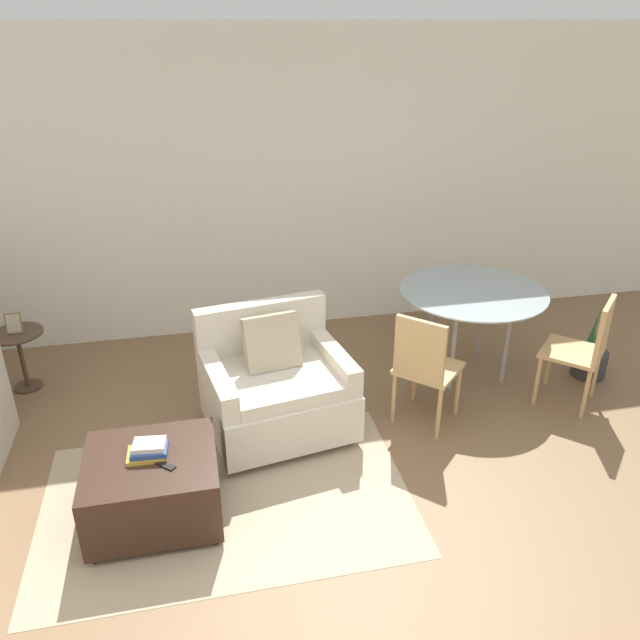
{
  "coord_description": "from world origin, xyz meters",
  "views": [
    {
      "loc": [
        -0.67,
        -2.34,
        2.75
      ],
      "look_at": [
        0.2,
        1.71,
        0.75
      ],
      "focal_mm": 35.0,
      "sensor_mm": 36.0,
      "label": 1
    }
  ],
  "objects_px": {
    "potted_plant_small": "(591,358)",
    "picture_frame": "(14,323)",
    "ottoman": "(153,485)",
    "tv_remote_primary": "(165,465)",
    "dining_table": "(472,299)",
    "side_table": "(20,349)",
    "dining_chair_near_left": "(424,363)",
    "book_stack": "(149,450)",
    "dining_chair_near_right": "(586,345)",
    "armchair": "(276,387)"
  },
  "relations": [
    {
      "from": "dining_table",
      "to": "potted_plant_small",
      "type": "relative_size",
      "value": 1.82
    },
    {
      "from": "tv_remote_primary",
      "to": "armchair",
      "type": "bearing_deg",
      "value": 48.0
    },
    {
      "from": "book_stack",
      "to": "dining_chair_near_left",
      "type": "relative_size",
      "value": 0.27
    },
    {
      "from": "book_stack",
      "to": "dining_chair_near_right",
      "type": "relative_size",
      "value": 0.27
    },
    {
      "from": "ottoman",
      "to": "picture_frame",
      "type": "height_order",
      "value": "picture_frame"
    },
    {
      "from": "side_table",
      "to": "ottoman",
      "type": "bearing_deg",
      "value": -58.46
    },
    {
      "from": "potted_plant_small",
      "to": "picture_frame",
      "type": "bearing_deg",
      "value": 170.28
    },
    {
      "from": "book_stack",
      "to": "potted_plant_small",
      "type": "height_order",
      "value": "potted_plant_small"
    },
    {
      "from": "armchair",
      "to": "dining_chair_near_left",
      "type": "relative_size",
      "value": 1.23
    },
    {
      "from": "ottoman",
      "to": "dining_table",
      "type": "xyz_separation_m",
      "value": [
        2.56,
        1.23,
        0.45
      ]
    },
    {
      "from": "book_stack",
      "to": "dining_chair_near_left",
      "type": "bearing_deg",
      "value": 16.28
    },
    {
      "from": "side_table",
      "to": "dining_chair_near_left",
      "type": "height_order",
      "value": "dining_chair_near_left"
    },
    {
      "from": "ottoman",
      "to": "book_stack",
      "type": "bearing_deg",
      "value": 90.24
    },
    {
      "from": "side_table",
      "to": "dining_chair_near_left",
      "type": "xyz_separation_m",
      "value": [
        2.99,
        -1.17,
        0.16
      ]
    },
    {
      "from": "tv_remote_primary",
      "to": "potted_plant_small",
      "type": "xyz_separation_m",
      "value": [
        3.48,
        1.05,
        -0.28
      ]
    },
    {
      "from": "dining_chair_near_left",
      "to": "dining_chair_near_right",
      "type": "relative_size",
      "value": 1.0
    },
    {
      "from": "ottoman",
      "to": "dining_chair_near_left",
      "type": "xyz_separation_m",
      "value": [
        1.91,
        0.58,
        0.28
      ]
    },
    {
      "from": "dining_chair_near_right",
      "to": "potted_plant_small",
      "type": "height_order",
      "value": "dining_chair_near_right"
    },
    {
      "from": "book_stack",
      "to": "tv_remote_primary",
      "type": "bearing_deg",
      "value": -51.4
    },
    {
      "from": "dining_table",
      "to": "dining_chair_near_left",
      "type": "bearing_deg",
      "value": -135.0
    },
    {
      "from": "armchair",
      "to": "ottoman",
      "type": "height_order",
      "value": "armchair"
    },
    {
      "from": "side_table",
      "to": "dining_chair_near_right",
      "type": "distance_m",
      "value": 4.44
    },
    {
      "from": "tv_remote_primary",
      "to": "book_stack",
      "type": "bearing_deg",
      "value": 128.6
    },
    {
      "from": "book_stack",
      "to": "picture_frame",
      "type": "xyz_separation_m",
      "value": [
        -1.07,
        1.73,
        0.11
      ]
    },
    {
      "from": "armchair",
      "to": "dining_chair_near_right",
      "type": "distance_m",
      "value": 2.37
    },
    {
      "from": "tv_remote_primary",
      "to": "dining_chair_near_right",
      "type": "relative_size",
      "value": 0.14
    },
    {
      "from": "potted_plant_small",
      "to": "dining_table",
      "type": "bearing_deg",
      "value": 164.66
    },
    {
      "from": "dining_chair_near_left",
      "to": "book_stack",
      "type": "bearing_deg",
      "value": -163.72
    },
    {
      "from": "dining_table",
      "to": "side_table",
      "type": "bearing_deg",
      "value": 171.88
    },
    {
      "from": "tv_remote_primary",
      "to": "side_table",
      "type": "bearing_deg",
      "value": 122.35
    },
    {
      "from": "armchair",
      "to": "book_stack",
      "type": "distance_m",
      "value": 1.14
    },
    {
      "from": "ottoman",
      "to": "side_table",
      "type": "xyz_separation_m",
      "value": [
        -1.07,
        1.75,
        0.12
      ]
    },
    {
      "from": "dining_chair_near_right",
      "to": "tv_remote_primary",
      "type": "bearing_deg",
      "value": -167.8
    },
    {
      "from": "ottoman",
      "to": "side_table",
      "type": "bearing_deg",
      "value": 121.54
    },
    {
      "from": "tv_remote_primary",
      "to": "side_table",
      "type": "distance_m",
      "value": 2.18
    },
    {
      "from": "dining_chair_near_right",
      "to": "potted_plant_small",
      "type": "bearing_deg",
      "value": 45.62
    },
    {
      "from": "book_stack",
      "to": "tv_remote_primary",
      "type": "xyz_separation_m",
      "value": [
        0.09,
        -0.12,
        -0.03
      ]
    },
    {
      "from": "picture_frame",
      "to": "dining_chair_near_left",
      "type": "height_order",
      "value": "dining_chair_near_left"
    },
    {
      "from": "ottoman",
      "to": "tv_remote_primary",
      "type": "xyz_separation_m",
      "value": [
        0.09,
        -0.09,
        0.2
      ]
    },
    {
      "from": "dining_table",
      "to": "potted_plant_small",
      "type": "distance_m",
      "value": 1.17
    },
    {
      "from": "armchair",
      "to": "dining_chair_near_right",
      "type": "bearing_deg",
      "value": -4.28
    },
    {
      "from": "ottoman",
      "to": "dining_chair_near_left",
      "type": "height_order",
      "value": "dining_chair_near_left"
    },
    {
      "from": "tv_remote_primary",
      "to": "dining_chair_near_left",
      "type": "relative_size",
      "value": 0.14
    },
    {
      "from": "picture_frame",
      "to": "potted_plant_small",
      "type": "relative_size",
      "value": 0.26
    },
    {
      "from": "dining_chair_near_right",
      "to": "potted_plant_small",
      "type": "distance_m",
      "value": 0.63
    },
    {
      "from": "ottoman",
      "to": "book_stack",
      "type": "height_order",
      "value": "book_stack"
    },
    {
      "from": "side_table",
      "to": "potted_plant_small",
      "type": "distance_m",
      "value": 4.72
    },
    {
      "from": "book_stack",
      "to": "dining_table",
      "type": "distance_m",
      "value": 2.84
    },
    {
      "from": "armchair",
      "to": "dining_chair_near_left",
      "type": "bearing_deg",
      "value": -9.47
    },
    {
      "from": "dining_chair_near_right",
      "to": "picture_frame",
      "type": "bearing_deg",
      "value": 164.76
    }
  ]
}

